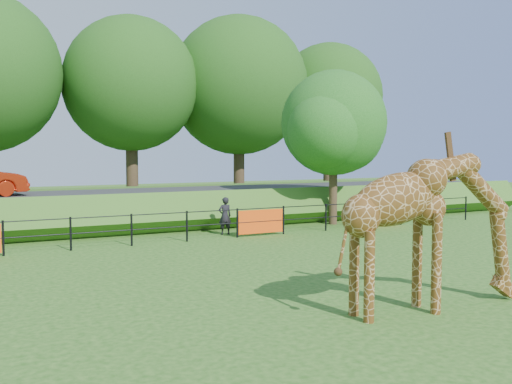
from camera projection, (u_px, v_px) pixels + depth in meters
ground at (312, 289)px, 13.26m from camera, size 90.00×90.00×0.00m
giraffe at (433, 231)px, 11.45m from camera, size 4.51×1.18×3.18m
perimeter_fence at (187, 226)px, 20.27m from camera, size 28.07×0.10×1.10m
embankment at (129, 206)px, 26.87m from camera, size 40.00×9.00×1.30m
road at (138, 193)px, 25.50m from camera, size 40.00×5.00×0.12m
visitor at (225, 216)px, 21.98m from camera, size 0.54×0.37×1.45m
tree_east at (335, 127)px, 25.01m from camera, size 5.40×4.71×6.76m
bg_tree_line at (129, 83)px, 33.02m from camera, size 37.30×8.80×11.82m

